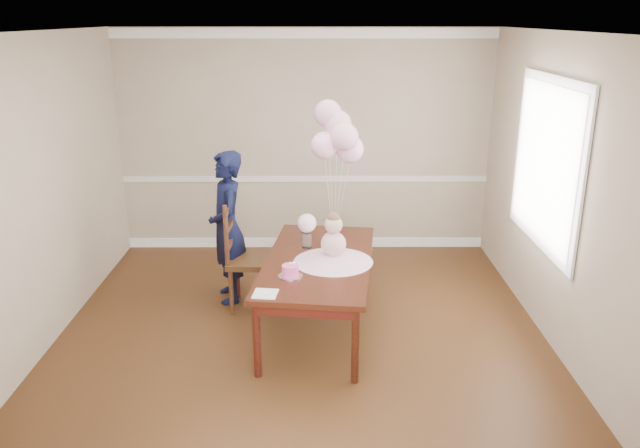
# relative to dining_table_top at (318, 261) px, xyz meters

# --- Properties ---
(floor) EXTENTS (4.50, 5.00, 0.00)m
(floor) POSITION_rel_dining_table_top_xyz_m (-0.16, -0.29, -0.69)
(floor) COLOR #321B0C
(floor) RESTS_ON ground
(ceiling) EXTENTS (4.50, 5.00, 0.02)m
(ceiling) POSITION_rel_dining_table_top_xyz_m (-0.16, -0.29, 2.01)
(ceiling) COLOR white
(ceiling) RESTS_ON wall_back
(wall_back) EXTENTS (4.50, 0.02, 2.70)m
(wall_back) POSITION_rel_dining_table_top_xyz_m (-0.16, 2.21, 0.66)
(wall_back) COLOR tan
(wall_back) RESTS_ON floor
(wall_front) EXTENTS (4.50, 0.02, 2.70)m
(wall_front) POSITION_rel_dining_table_top_xyz_m (-0.16, -2.79, 0.66)
(wall_front) COLOR tan
(wall_front) RESTS_ON floor
(wall_left) EXTENTS (0.02, 5.00, 2.70)m
(wall_left) POSITION_rel_dining_table_top_xyz_m (-2.41, -0.29, 0.66)
(wall_left) COLOR tan
(wall_left) RESTS_ON floor
(wall_right) EXTENTS (0.02, 5.00, 2.70)m
(wall_right) POSITION_rel_dining_table_top_xyz_m (2.09, -0.29, 0.66)
(wall_right) COLOR tan
(wall_right) RESTS_ON floor
(chair_rail_trim) EXTENTS (4.50, 0.02, 0.07)m
(chair_rail_trim) POSITION_rel_dining_table_top_xyz_m (-0.16, 2.20, 0.21)
(chair_rail_trim) COLOR silver
(chair_rail_trim) RESTS_ON wall_back
(crown_molding) EXTENTS (4.50, 0.02, 0.12)m
(crown_molding) POSITION_rel_dining_table_top_xyz_m (-0.16, 2.20, 1.94)
(crown_molding) COLOR white
(crown_molding) RESTS_ON wall_back
(baseboard_trim) EXTENTS (4.50, 0.02, 0.12)m
(baseboard_trim) POSITION_rel_dining_table_top_xyz_m (-0.16, 2.20, -0.63)
(baseboard_trim) COLOR white
(baseboard_trim) RESTS_ON floor
(window_frame) EXTENTS (0.02, 1.66, 1.56)m
(window_frame) POSITION_rel_dining_table_top_xyz_m (2.07, 0.21, 0.86)
(window_frame) COLOR white
(window_frame) RESTS_ON wall_right
(window_blinds) EXTENTS (0.01, 1.50, 1.40)m
(window_blinds) POSITION_rel_dining_table_top_xyz_m (2.05, 0.21, 0.86)
(window_blinds) COLOR white
(window_blinds) RESTS_ON wall_right
(dining_table_top) EXTENTS (1.16, 1.99, 0.05)m
(dining_table_top) POSITION_rel_dining_table_top_xyz_m (0.00, 0.00, 0.00)
(dining_table_top) COLOR black
(dining_table_top) RESTS_ON table_leg_fl
(table_apron) EXTENTS (1.06, 1.89, 0.09)m
(table_apron) POSITION_rel_dining_table_top_xyz_m (0.00, 0.00, -0.07)
(table_apron) COLOR black
(table_apron) RESTS_ON table_leg_fl
(table_leg_fl) EXTENTS (0.07, 0.07, 0.66)m
(table_leg_fl) POSITION_rel_dining_table_top_xyz_m (-0.50, -0.82, -0.35)
(table_leg_fl) COLOR black
(table_leg_fl) RESTS_ON floor
(table_leg_fr) EXTENTS (0.07, 0.07, 0.66)m
(table_leg_fr) POSITION_rel_dining_table_top_xyz_m (0.29, -0.91, -0.35)
(table_leg_fr) COLOR black
(table_leg_fr) RESTS_ON floor
(table_leg_bl) EXTENTS (0.07, 0.07, 0.66)m
(table_leg_bl) POSITION_rel_dining_table_top_xyz_m (-0.29, 0.91, -0.35)
(table_leg_bl) COLOR black
(table_leg_bl) RESTS_ON floor
(table_leg_br) EXTENTS (0.07, 0.07, 0.66)m
(table_leg_br) POSITION_rel_dining_table_top_xyz_m (0.50, 0.82, -0.35)
(table_leg_br) COLOR black
(table_leg_br) RESTS_ON floor
(baby_skirt) EXTENTS (0.80, 0.80, 0.09)m
(baby_skirt) POSITION_rel_dining_table_top_xyz_m (0.14, -0.06, 0.07)
(baby_skirt) COLOR #E2A6C4
(baby_skirt) RESTS_ON dining_table_top
(baby_torso) EXTENTS (0.23, 0.23, 0.23)m
(baby_torso) POSITION_rel_dining_table_top_xyz_m (0.14, -0.06, 0.19)
(baby_torso) COLOR pink
(baby_torso) RESTS_ON baby_skirt
(baby_head) EXTENTS (0.16, 0.16, 0.16)m
(baby_head) POSITION_rel_dining_table_top_xyz_m (0.14, -0.06, 0.37)
(baby_head) COLOR #CBAA8B
(baby_head) RESTS_ON baby_torso
(baby_hair) EXTENTS (0.11, 0.11, 0.11)m
(baby_hair) POSITION_rel_dining_table_top_xyz_m (0.14, -0.06, 0.43)
(baby_hair) COLOR brown
(baby_hair) RESTS_ON baby_head
(cake_platter) EXTENTS (0.23, 0.23, 0.01)m
(cake_platter) POSITION_rel_dining_table_top_xyz_m (-0.24, -0.40, 0.03)
(cake_platter) COLOR silver
(cake_platter) RESTS_ON dining_table_top
(birthday_cake) EXTENTS (0.16, 0.16, 0.09)m
(birthday_cake) POSITION_rel_dining_table_top_xyz_m (-0.24, -0.40, 0.08)
(birthday_cake) COLOR #D9448D
(birthday_cake) RESTS_ON cake_platter
(cake_flower_a) EXTENTS (0.03, 0.03, 0.03)m
(cake_flower_a) POSITION_rel_dining_table_top_xyz_m (-0.24, -0.40, 0.14)
(cake_flower_a) COLOR silver
(cake_flower_a) RESTS_ON birthday_cake
(cake_flower_b) EXTENTS (0.03, 0.03, 0.03)m
(cake_flower_b) POSITION_rel_dining_table_top_xyz_m (-0.21, -0.39, 0.14)
(cake_flower_b) COLOR white
(cake_flower_b) RESTS_ON birthday_cake
(rose_vase_near) EXTENTS (0.11, 0.11, 0.15)m
(rose_vase_near) POSITION_rel_dining_table_top_xyz_m (-0.11, 0.30, 0.10)
(rose_vase_near) COLOR white
(rose_vase_near) RESTS_ON dining_table_top
(roses_near) EXTENTS (0.18, 0.18, 0.18)m
(roses_near) POSITION_rel_dining_table_top_xyz_m (-0.11, 0.30, 0.27)
(roses_near) COLOR silver
(roses_near) RESTS_ON rose_vase_near
(napkin) EXTENTS (0.21, 0.21, 0.01)m
(napkin) POSITION_rel_dining_table_top_xyz_m (-0.42, -0.76, 0.03)
(napkin) COLOR silver
(napkin) RESTS_ON dining_table_top
(balloon_weight) EXTENTS (0.04, 0.04, 0.02)m
(balloon_weight) POSITION_rel_dining_table_top_xyz_m (0.16, 0.51, 0.03)
(balloon_weight) COLOR #BABABE
(balloon_weight) RESTS_ON dining_table_top
(balloon_a) EXTENTS (0.27, 0.27, 0.27)m
(balloon_a) POSITION_rel_dining_table_top_xyz_m (0.06, 0.52, 0.97)
(balloon_a) COLOR #FFB4D7
(balloon_a) RESTS_ON balloon_ribbon_a
(balloon_b) EXTENTS (0.27, 0.27, 0.27)m
(balloon_b) POSITION_rel_dining_table_top_xyz_m (0.24, 0.45, 1.06)
(balloon_b) COLOR #EDA8C2
(balloon_b) RESTS_ON balloon_ribbon_b
(balloon_c) EXTENTS (0.27, 0.27, 0.27)m
(balloon_c) POSITION_rel_dining_table_top_xyz_m (0.19, 0.60, 1.16)
(balloon_c) COLOR #E19FBA
(balloon_c) RESTS_ON balloon_ribbon_c
(balloon_d) EXTENTS (0.27, 0.27, 0.27)m
(balloon_d) POSITION_rel_dining_table_top_xyz_m (0.09, 0.63, 1.25)
(balloon_d) COLOR #DE9DB3
(balloon_d) RESTS_ON balloon_ribbon_d
(balloon_e) EXTENTS (0.27, 0.27, 0.27)m
(balloon_e) POSITION_rel_dining_table_top_xyz_m (0.31, 0.56, 0.92)
(balloon_e) COLOR #FFB4D6
(balloon_e) RESTS_ON balloon_ribbon_e
(balloon_ribbon_a) EXTENTS (0.09, 0.01, 0.79)m
(balloon_ribbon_a) POSITION_rel_dining_table_top_xyz_m (0.11, 0.51, 0.43)
(balloon_ribbon_a) COLOR white
(balloon_ribbon_a) RESTS_ON balloon_weight
(balloon_ribbon_b) EXTENTS (0.09, 0.06, 0.88)m
(balloon_ribbon_b) POSITION_rel_dining_table_top_xyz_m (0.20, 0.48, 0.48)
(balloon_ribbon_b) COLOR white
(balloon_ribbon_b) RESTS_ON balloon_weight
(balloon_ribbon_c) EXTENTS (0.03, 0.09, 0.98)m
(balloon_ribbon_c) POSITION_rel_dining_table_top_xyz_m (0.17, 0.55, 0.53)
(balloon_ribbon_c) COLOR silver
(balloon_ribbon_c) RESTS_ON balloon_weight
(balloon_ribbon_d) EXTENTS (0.07, 0.11, 1.07)m
(balloon_ribbon_d) POSITION_rel_dining_table_top_xyz_m (0.12, 0.57, 0.57)
(balloon_ribbon_d) COLOR silver
(balloon_ribbon_d) RESTS_ON balloon_weight
(balloon_ribbon_e) EXTENTS (0.14, 0.05, 0.73)m
(balloon_ribbon_e) POSITION_rel_dining_table_top_xyz_m (0.23, 0.53, 0.41)
(balloon_ribbon_e) COLOR silver
(balloon_ribbon_e) RESTS_ON balloon_weight
(dining_chair_seat) EXTENTS (0.51, 0.51, 0.06)m
(dining_chair_seat) POSITION_rel_dining_table_top_xyz_m (-0.65, 0.49, -0.19)
(dining_chair_seat) COLOR #341D0E
(dining_chair_seat) RESTS_ON chair_leg_fl
(chair_leg_fl) EXTENTS (0.05, 0.05, 0.48)m
(chair_leg_fl) POSITION_rel_dining_table_top_xyz_m (-0.86, 0.30, -0.45)
(chair_leg_fl) COLOR #3D2010
(chair_leg_fl) RESTS_ON floor
(chair_leg_fr) EXTENTS (0.05, 0.05, 0.48)m
(chair_leg_fr) POSITION_rel_dining_table_top_xyz_m (-0.46, 0.29, -0.45)
(chair_leg_fr) COLOR #311C0D
(chair_leg_fr) RESTS_ON floor
(chair_leg_bl) EXTENTS (0.05, 0.05, 0.48)m
(chair_leg_bl) POSITION_rel_dining_table_top_xyz_m (-0.84, 0.70, -0.45)
(chair_leg_bl) COLOR #38130F
(chair_leg_bl) RESTS_ON floor
(chair_leg_br) EXTENTS (0.05, 0.05, 0.48)m
(chair_leg_br) POSITION_rel_dining_table_top_xyz_m (-0.44, 0.69, -0.45)
(chair_leg_br) COLOR #321B0D
(chair_leg_br) RESTS_ON floor
(chair_back_post_l) EXTENTS (0.05, 0.05, 0.62)m
(chair_back_post_l) POSITION_rel_dining_table_top_xyz_m (-0.88, 0.30, 0.13)
(chair_back_post_l) COLOR #371D0F
(chair_back_post_l) RESTS_ON dining_chair_seat
(chair_back_post_r) EXTENTS (0.05, 0.05, 0.62)m
(chair_back_post_r) POSITION_rel_dining_table_top_xyz_m (-0.86, 0.70, 0.13)
(chair_back_post_r) COLOR #3B2210
(chair_back_post_r) RESTS_ON dining_chair_seat
(chair_slat_low) EXTENTS (0.05, 0.44, 0.06)m
(chair_slat_low) POSITION_rel_dining_table_top_xyz_m (-0.87, 0.50, 0.00)
(chair_slat_low) COLOR #3B1810
(chair_slat_low) RESTS_ON dining_chair_seat
(chair_slat_mid) EXTENTS (0.05, 0.44, 0.06)m
(chair_slat_mid) POSITION_rel_dining_table_top_xyz_m (-0.87, 0.50, 0.18)
(chair_slat_mid) COLOR #321B0D
(chair_slat_mid) RESTS_ON dining_chair_seat
(chair_slat_top) EXTENTS (0.05, 0.44, 0.06)m
(chair_slat_top) POSITION_rel_dining_table_top_xyz_m (-0.87, 0.50, 0.36)
(chair_slat_top) COLOR #31190D
(chair_slat_top) RESTS_ON dining_chair_seat
(woman) EXTENTS (0.52, 0.65, 1.57)m
(woman) POSITION_rel_dining_table_top_xyz_m (-0.92, 0.68, 0.10)
(woman) COLOR black
(woman) RESTS_ON floor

